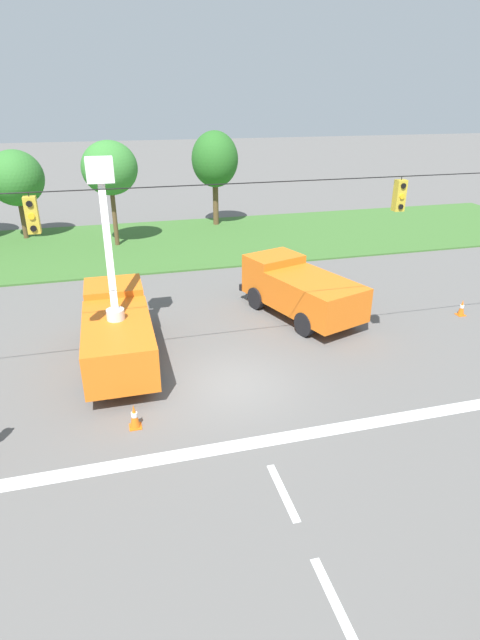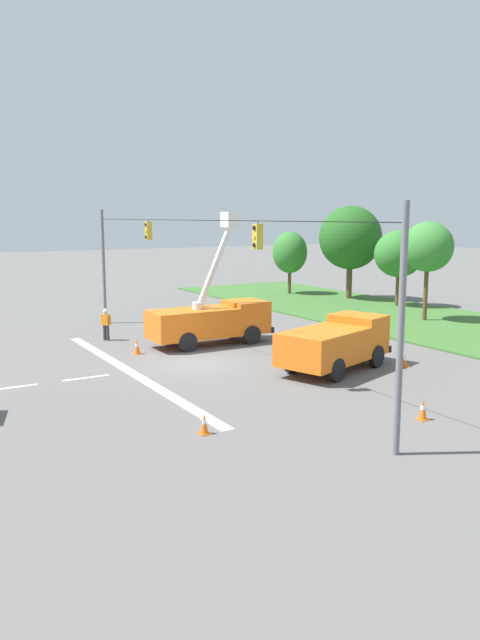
{
  "view_description": "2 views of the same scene",
  "coord_description": "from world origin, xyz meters",
  "px_view_note": "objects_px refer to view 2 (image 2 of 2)",
  "views": [
    {
      "loc": [
        -3.43,
        -13.99,
        8.9
      ],
      "look_at": [
        0.63,
        1.3,
        1.73
      ],
      "focal_mm": 28.0,
      "sensor_mm": 36.0,
      "label": 1
    },
    {
      "loc": [
        25.47,
        -12.5,
        6.76
      ],
      "look_at": [
        1.18,
        1.73,
        2.08
      ],
      "focal_mm": 35.0,
      "sensor_mm": 36.0,
      "label": 2
    }
  ],
  "objects_px": {
    "road_worker": "(106,322)",
    "traffic_cone_lane_edge_a": "(204,424)",
    "tree_centre": "(399,254)",
    "traffic_cone_mid_left": "(183,318)",
    "utility_truck_bucket_lift": "(211,319)",
    "tree_east": "(428,247)",
    "tree_west": "(350,238)",
    "traffic_cone_lane_edge_b": "(137,346)",
    "utility_truck_support_near": "(336,343)",
    "tree_far_west": "(290,252)",
    "traffic_cone_mid_right": "(405,360)",
    "traffic_cone_foreground_left": "(423,409)"
  },
  "relations": [
    {
      "from": "tree_centre",
      "to": "traffic_cone_foreground_left",
      "type": "height_order",
      "value": "tree_centre"
    },
    {
      "from": "utility_truck_support_near",
      "to": "traffic_cone_lane_edge_a",
      "type": "relative_size",
      "value": 9.41
    },
    {
      "from": "tree_centre",
      "to": "tree_east",
      "type": "xyz_separation_m",
      "value": [
        5.87,
        -3.31,
        0.83
      ]
    },
    {
      "from": "tree_west",
      "to": "utility_truck_support_near",
      "type": "relative_size",
      "value": 1.19
    },
    {
      "from": "tree_west",
      "to": "traffic_cone_lane_edge_b",
      "type": "bearing_deg",
      "value": -64.61
    },
    {
      "from": "traffic_cone_foreground_left",
      "to": "traffic_cone_lane_edge_a",
      "type": "xyz_separation_m",
      "value": [
        -2.48,
        -6.98,
        -0.03
      ]
    },
    {
      "from": "tree_centre",
      "to": "traffic_cone_lane_edge_b",
      "type": "distance_m",
      "value": 23.98
    },
    {
      "from": "tree_far_west",
      "to": "traffic_cone_lane_edge_a",
      "type": "height_order",
      "value": "tree_far_west"
    },
    {
      "from": "tree_far_west",
      "to": "traffic_cone_lane_edge_b",
      "type": "relative_size",
      "value": 7.1
    },
    {
      "from": "traffic_cone_mid_left",
      "to": "traffic_cone_lane_edge_b",
      "type": "xyz_separation_m",
      "value": [
        6.99,
        -5.77,
        0.01
      ]
    },
    {
      "from": "utility_truck_support_near",
      "to": "traffic_cone_lane_edge_a",
      "type": "bearing_deg",
      "value": -63.32
    },
    {
      "from": "utility_truck_bucket_lift",
      "to": "traffic_cone_lane_edge_b",
      "type": "relative_size",
      "value": 9.03
    },
    {
      "from": "tree_west",
      "to": "utility_truck_bucket_lift",
      "type": "distance_m",
      "value": 21.45
    },
    {
      "from": "tree_far_west",
      "to": "traffic_cone_foreground_left",
      "type": "height_order",
      "value": "tree_far_west"
    },
    {
      "from": "tree_west",
      "to": "traffic_cone_lane_edge_a",
      "type": "distance_m",
      "value": 34.16
    },
    {
      "from": "tree_west",
      "to": "road_worker",
      "type": "xyz_separation_m",
      "value": [
        6.6,
        -22.85,
        -4.05
      ]
    },
    {
      "from": "utility_truck_bucket_lift",
      "to": "traffic_cone_lane_edge_a",
      "type": "height_order",
      "value": "utility_truck_bucket_lift"
    },
    {
      "from": "traffic_cone_lane_edge_b",
      "to": "utility_truck_bucket_lift",
      "type": "bearing_deg",
      "value": 93.08
    },
    {
      "from": "traffic_cone_foreground_left",
      "to": "traffic_cone_mid_left",
      "type": "distance_m",
      "value": 21.51
    },
    {
      "from": "utility_truck_support_near",
      "to": "traffic_cone_foreground_left",
      "type": "distance_m",
      "value": 7.23
    },
    {
      "from": "tree_west",
      "to": "tree_centre",
      "type": "distance_m",
      "value": 5.27
    },
    {
      "from": "tree_far_west",
      "to": "utility_truck_support_near",
      "type": "relative_size",
      "value": 0.86
    },
    {
      "from": "traffic_cone_lane_edge_b",
      "to": "tree_far_west",
      "type": "bearing_deg",
      "value": 128.14
    },
    {
      "from": "tree_east",
      "to": "utility_truck_support_near",
      "type": "xyz_separation_m",
      "value": [
        7.29,
        -13.27,
        -3.6
      ]
    },
    {
      "from": "tree_centre",
      "to": "traffic_cone_mid_left",
      "type": "relative_size",
      "value": 7.68
    },
    {
      "from": "utility_truck_bucket_lift",
      "to": "traffic_cone_lane_edge_b",
      "type": "distance_m",
      "value": 4.43
    },
    {
      "from": "utility_truck_bucket_lift",
      "to": "utility_truck_support_near",
      "type": "bearing_deg",
      "value": 15.44
    },
    {
      "from": "tree_west",
      "to": "traffic_cone_mid_left",
      "type": "xyz_separation_m",
      "value": [
        3.75,
        -16.87,
        -4.67
      ]
    },
    {
      "from": "road_worker",
      "to": "traffic_cone_lane_edge_a",
      "type": "distance_m",
      "value": 16.31
    },
    {
      "from": "utility_truck_bucket_lift",
      "to": "road_worker",
      "type": "bearing_deg",
      "value": -130.93
    },
    {
      "from": "tree_far_west",
      "to": "utility_truck_support_near",
      "type": "distance_m",
      "value": 27.37
    },
    {
      "from": "tree_centre",
      "to": "traffic_cone_lane_edge_b",
      "type": "xyz_separation_m",
      "value": [
        5.6,
        -23.04,
        -3.61
      ]
    },
    {
      "from": "tree_centre",
      "to": "traffic_cone_lane_edge_a",
      "type": "distance_m",
      "value": 31.15
    },
    {
      "from": "traffic_cone_mid_right",
      "to": "traffic_cone_foreground_left",
      "type": "bearing_deg",
      "value": -40.56
    },
    {
      "from": "tree_east",
      "to": "utility_truck_support_near",
      "type": "relative_size",
      "value": 1.01
    },
    {
      "from": "traffic_cone_mid_left",
      "to": "traffic_cone_mid_right",
      "type": "relative_size",
      "value": 1.19
    },
    {
      "from": "tree_far_west",
      "to": "road_worker",
      "type": "bearing_deg",
      "value": -60.1
    },
    {
      "from": "traffic_cone_mid_left",
      "to": "tree_east",
      "type": "bearing_deg",
      "value": 62.53
    },
    {
      "from": "utility_truck_support_near",
      "to": "road_worker",
      "type": "relative_size",
      "value": 3.61
    },
    {
      "from": "road_worker",
      "to": "traffic_cone_lane_edge_a",
      "type": "relative_size",
      "value": 2.61
    },
    {
      "from": "tree_east",
      "to": "traffic_cone_lane_edge_a",
      "type": "distance_m",
      "value": 25.45
    },
    {
      "from": "tree_west",
      "to": "tree_east",
      "type": "relative_size",
      "value": 1.18
    },
    {
      "from": "traffic_cone_foreground_left",
      "to": "traffic_cone_mid_left",
      "type": "height_order",
      "value": "traffic_cone_mid_left"
    },
    {
      "from": "tree_far_west",
      "to": "traffic_cone_mid_right",
      "type": "distance_m",
      "value": 27.11
    },
    {
      "from": "tree_east",
      "to": "traffic_cone_mid_left",
      "type": "relative_size",
      "value": 8.61
    },
    {
      "from": "utility_truck_support_near",
      "to": "road_worker",
      "type": "xyz_separation_m",
      "value": [
        -11.7,
        -6.66,
        -0.23
      ]
    },
    {
      "from": "tree_centre",
      "to": "utility_truck_support_near",
      "type": "relative_size",
      "value": 0.9
    },
    {
      "from": "tree_east",
      "to": "traffic_cone_foreground_left",
      "type": "height_order",
      "value": "tree_east"
    },
    {
      "from": "utility_truck_support_near",
      "to": "road_worker",
      "type": "height_order",
      "value": "utility_truck_support_near"
    },
    {
      "from": "utility_truck_support_near",
      "to": "traffic_cone_lane_edge_b",
      "type": "distance_m",
      "value": 9.97
    }
  ]
}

